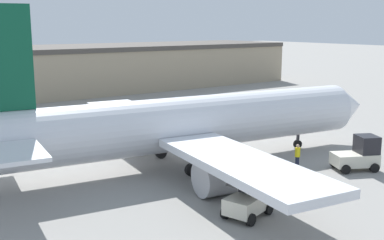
{
  "coord_description": "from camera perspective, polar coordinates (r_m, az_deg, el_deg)",
  "views": [
    {
      "loc": [
        -20.7,
        -28.84,
        10.54
      ],
      "look_at": [
        0.0,
        0.0,
        3.45
      ],
      "focal_mm": 45.0,
      "sensor_mm": 36.0,
      "label": 1
    }
  ],
  "objects": [
    {
      "name": "ground_crew_worker",
      "position": [
        36.66,
        12.39,
        -4.11
      ],
      "size": [
        0.4,
        0.4,
        1.81
      ],
      "rotation": [
        0.0,
        0.0,
        4.06
      ],
      "color": "#1E2338",
      "rests_on": "ground_plane"
    },
    {
      "name": "belt_loader_truck",
      "position": [
        27.32,
        6.86,
        -8.9
      ],
      "size": [
        3.17,
        2.58,
        2.52
      ],
      "rotation": [
        0.0,
        0.0,
        0.3
      ],
      "color": "beige",
      "rests_on": "ground_plane"
    },
    {
      "name": "airplane",
      "position": [
        35.83,
        -1.36,
        -0.59
      ],
      "size": [
        36.5,
        31.95,
        11.77
      ],
      "rotation": [
        0.0,
        0.0,
        -0.14
      ],
      "color": "silver",
      "rests_on": "ground_plane"
    },
    {
      "name": "baggage_tug",
      "position": [
        37.43,
        19.14,
        -3.89
      ],
      "size": [
        3.63,
        3.1,
        2.54
      ],
      "rotation": [
        0.0,
        0.0,
        -0.45
      ],
      "color": "beige",
      "rests_on": "ground_plane"
    },
    {
      "name": "terminal_building",
      "position": [
        80.99,
        -9.52,
        6.22
      ],
      "size": [
        62.76,
        16.81,
        7.17
      ],
      "color": "gray",
      "rests_on": "ground_plane"
    },
    {
      "name": "ground_plane",
      "position": [
        37.03,
        0.0,
        -5.24
      ],
      "size": [
        400.0,
        400.0,
        0.0
      ],
      "primitive_type": "plane",
      "color": "gray"
    }
  ]
}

